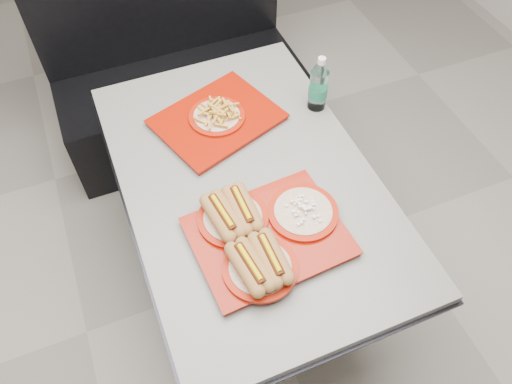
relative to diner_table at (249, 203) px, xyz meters
name	(u,v)px	position (x,y,z in m)	size (l,w,h in m)	color
ground	(250,273)	(0.00, 0.00, -0.58)	(6.00, 6.00, 0.00)	gray
diner_table	(249,203)	(0.00, 0.00, 0.00)	(0.92, 1.42, 0.75)	black
booth_bench	(176,73)	(0.00, 1.09, -0.18)	(1.30, 0.57, 1.35)	black
tray_near	(262,234)	(-0.06, -0.27, 0.21)	(0.53, 0.45, 0.11)	#901203
tray_far	(217,117)	(-0.01, 0.31, 0.19)	(0.56, 0.50, 0.09)	#901203
water_bottle	(318,86)	(0.40, 0.25, 0.27)	(0.08, 0.08, 0.25)	silver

